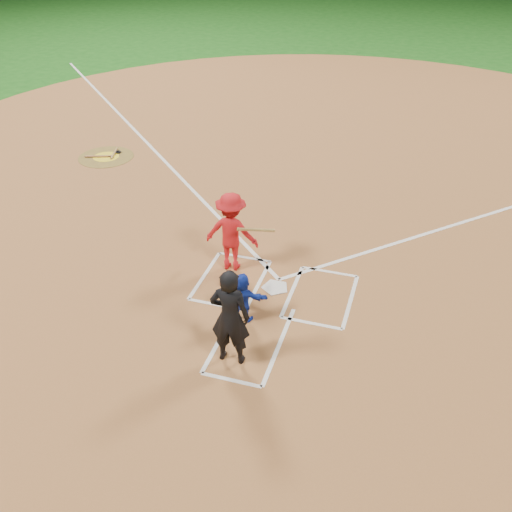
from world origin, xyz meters
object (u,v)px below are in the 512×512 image
(umpire, at_px, (230,317))
(home_plate, at_px, (275,287))
(batter_at_plate, at_px, (231,232))
(catcher, at_px, (242,297))
(on_deck_circle, at_px, (106,157))

(umpire, bearing_deg, home_plate, -98.13)
(umpire, bearing_deg, batter_at_plate, -74.91)
(catcher, bearing_deg, on_deck_circle, -40.65)
(catcher, bearing_deg, umpire, 100.90)
(on_deck_circle, height_order, umpire, umpire)
(home_plate, xyz_separation_m, catcher, (-0.33, -1.17, 0.51))
(catcher, xyz_separation_m, umpire, (0.16, -1.12, 0.43))
(catcher, relative_size, umpire, 0.54)
(umpire, xyz_separation_m, batter_at_plate, (-0.95, 2.77, -0.05))
(batter_at_plate, bearing_deg, on_deck_circle, 141.54)
(on_deck_circle, distance_m, umpire, 10.00)
(home_plate, bearing_deg, batter_at_plate, -23.09)
(catcher, distance_m, batter_at_plate, 1.87)
(home_plate, height_order, umpire, umpire)
(home_plate, xyz_separation_m, on_deck_circle, (-6.89, 5.06, -0.00))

